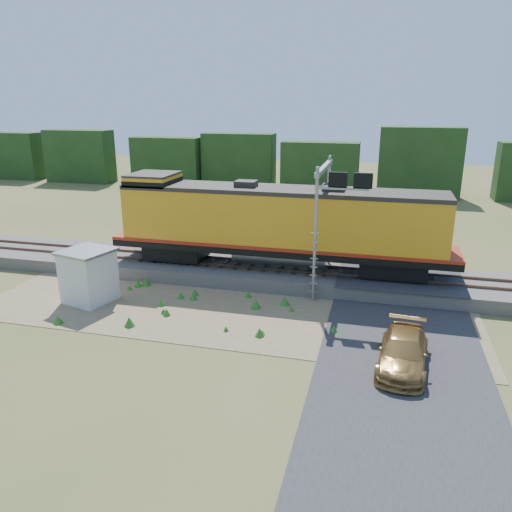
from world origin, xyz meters
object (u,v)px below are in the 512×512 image
(locomotive, at_px, (275,223))
(signal_gantry, at_px, (328,196))
(car, at_px, (403,352))
(shed, at_px, (89,276))

(locomotive, bearing_deg, signal_gantry, -11.92)
(car, bearing_deg, signal_gantry, 121.99)
(shed, distance_m, car, 16.79)
(signal_gantry, bearing_deg, car, -63.16)
(shed, bearing_deg, signal_gantry, 37.13)
(shed, relative_size, signal_gantry, 0.41)
(signal_gantry, relative_size, car, 1.55)
(shed, xyz_separation_m, signal_gantry, (12.25, 5.21, 4.02))
(locomotive, xyz_separation_m, shed, (-9.05, -5.88, -2.10))
(locomotive, distance_m, car, 12.05)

